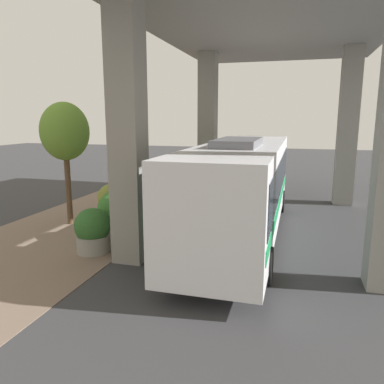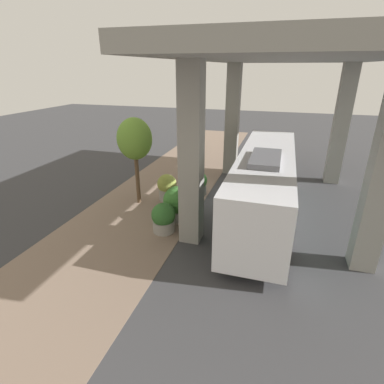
{
  "view_description": "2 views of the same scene",
  "coord_description": "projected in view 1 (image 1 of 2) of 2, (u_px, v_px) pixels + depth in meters",
  "views": [
    {
      "loc": [
        5.22,
        -14.88,
        4.26
      ],
      "look_at": [
        1.29,
        -0.95,
        1.38
      ],
      "focal_mm": 35.0,
      "sensor_mm": 36.0,
      "label": 1
    },
    {
      "loc": [
        3.97,
        -16.32,
        7.28
      ],
      "look_at": [
        -0.34,
        -2.09,
        1.07
      ],
      "focal_mm": 28.0,
      "sensor_mm": 36.0,
      "label": 2
    }
  ],
  "objects": [
    {
      "name": "street_tree_near",
      "position": [
        65.0,
        132.0,
        14.58
      ],
      "size": [
        1.88,
        1.88,
        4.87
      ],
      "color": "brown",
      "rests_on": "ground"
    },
    {
      "name": "ground_plane",
      "position": [
        169.0,
        218.0,
        16.27
      ],
      "size": [
        80.0,
        80.0,
        0.0
      ],
      "primitive_type": "plane",
      "color": "#38383A",
      "rests_on": "ground"
    },
    {
      "name": "fire_hydrant",
      "position": [
        154.0,
        194.0,
        18.81
      ],
      "size": [
        0.48,
        0.23,
        1.02
      ],
      "color": "red",
      "rests_on": "ground"
    },
    {
      "name": "overpass",
      "position": [
        269.0,
        40.0,
        13.82
      ],
      "size": [
        9.4,
        17.88,
        8.18
      ],
      "color": "gray",
      "rests_on": "ground"
    },
    {
      "name": "bus",
      "position": [
        242.0,
        184.0,
        13.33
      ],
      "size": [
        2.74,
        11.75,
        3.61
      ],
      "color": "silver",
      "rests_on": "ground"
    },
    {
      "name": "planter_back",
      "position": [
        157.0,
        200.0,
        16.47
      ],
      "size": [
        1.08,
        1.08,
        1.45
      ],
      "color": "gray",
      "rests_on": "ground"
    },
    {
      "name": "planter_extra",
      "position": [
        111.0,
        202.0,
        15.54
      ],
      "size": [
        1.13,
        1.13,
        1.58
      ],
      "color": "gray",
      "rests_on": "ground"
    },
    {
      "name": "sidewalk_strip",
      "position": [
        107.0,
        213.0,
        17.06
      ],
      "size": [
        6.0,
        40.0,
        0.02
      ],
      "color": "#7A6656",
      "rests_on": "ground"
    },
    {
      "name": "planter_front",
      "position": [
        93.0,
        231.0,
        11.91
      ],
      "size": [
        1.13,
        1.13,
        1.46
      ],
      "color": "gray",
      "rests_on": "ground"
    },
    {
      "name": "planter_middle",
      "position": [
        119.0,
        215.0,
        13.08
      ],
      "size": [
        1.49,
        1.49,
        1.82
      ],
      "color": "gray",
      "rests_on": "ground"
    }
  ]
}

